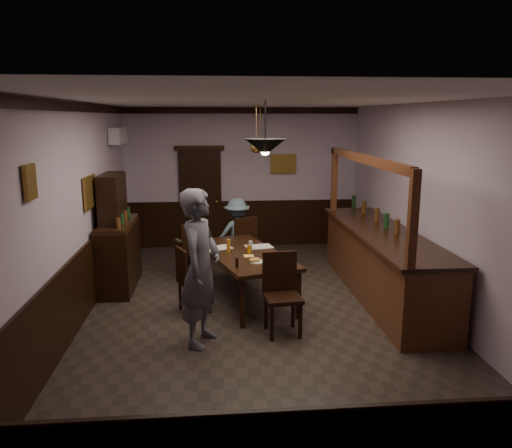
{
  "coord_description": "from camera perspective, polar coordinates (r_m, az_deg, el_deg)",
  "views": [
    {
      "loc": [
        -0.64,
        -6.74,
        2.79
      ],
      "look_at": [
        0.03,
        0.85,
        1.15
      ],
      "focal_mm": 35.0,
      "sensor_mm": 36.0,
      "label": 1
    }
  ],
  "objects": [
    {
      "name": "water_glass",
      "position": [
        7.78,
        -0.63,
        -2.49
      ],
      "size": [
        0.06,
        0.06,
        0.15
      ],
      "primitive_type": "cylinder",
      "color": "silver",
      "rests_on": "dining_table"
    },
    {
      "name": "pepper_mill",
      "position": [
        6.91,
        -2.2,
        -4.44
      ],
      "size": [
        0.04,
        0.04,
        0.14
      ],
      "primitive_type": "cylinder",
      "color": "black",
      "rests_on": "dining_table"
    },
    {
      "name": "newspaper_left",
      "position": [
        7.95,
        -4.38,
        -2.74
      ],
      "size": [
        0.51,
        0.45,
        0.01
      ],
      "primitive_type": "cube",
      "rotation": [
        0.0,
        0.0,
        0.44
      ],
      "color": "silver",
      "rests_on": "dining_table"
    },
    {
      "name": "pendant_brass_far",
      "position": [
        9.72,
        0.5,
        9.23
      ],
      "size": [
        0.2,
        0.2,
        0.81
      ],
      "color": "#BF8C3F",
      "rests_on": "ground"
    },
    {
      "name": "newspaper_right",
      "position": [
        8.0,
        0.33,
        -2.6
      ],
      "size": [
        0.47,
        0.38,
        0.01
      ],
      "primitive_type": "cube",
      "rotation": [
        0.0,
        0.0,
        0.2
      ],
      "color": "silver",
      "rests_on": "dining_table"
    },
    {
      "name": "pendant_brass_mid",
      "position": [
        8.37,
        0.03,
        8.76
      ],
      "size": [
        0.2,
        0.2,
        0.81
      ],
      "color": "#BF8C3F",
      "rests_on": "ground"
    },
    {
      "name": "picture_left_small",
      "position": [
        5.49,
        -24.42,
        4.38
      ],
      "size": [
        0.04,
        0.28,
        0.36
      ],
      "color": "olive",
      "rests_on": "ground"
    },
    {
      "name": "chair_near",
      "position": [
        6.59,
        2.92,
        -7.46
      ],
      "size": [
        0.5,
        0.5,
        1.06
      ],
      "rotation": [
        0.0,
        0.0,
        0.09
      ],
      "color": "black",
      "rests_on": "ground"
    },
    {
      "name": "chair_far_right",
      "position": [
        9.03,
        -1.49,
        -2.07
      ],
      "size": [
        0.6,
        0.6,
        1.05
      ],
      "rotation": [
        0.0,
        0.0,
        3.56
      ],
      "color": "black",
      "rests_on": "ground"
    },
    {
      "name": "person_seated_left",
      "position": [
        9.03,
        -7.55,
        -2.09
      ],
      "size": [
        0.67,
        0.58,
        1.18
      ],
      "primitive_type": "imported",
      "rotation": [
        0.0,
        0.0,
        3.4
      ],
      "color": "#4C4A2D",
      "rests_on": "ground"
    },
    {
      "name": "room",
      "position": [
        6.9,
        0.37,
        1.35
      ],
      "size": [
        5.01,
        8.01,
        3.01
      ],
      "color": "#2D2621",
      "rests_on": "ground"
    },
    {
      "name": "coffee_cup",
      "position": [
        7.32,
        2.23,
        -3.64
      ],
      "size": [
        0.1,
        0.1,
        0.07
      ],
      "primitive_type": "imported",
      "rotation": [
        0.0,
        0.0,
        0.3
      ],
      "color": "white",
      "rests_on": "saucer"
    },
    {
      "name": "dining_table",
      "position": [
        7.7,
        -1.35,
        -3.72
      ],
      "size": [
        1.61,
        2.4,
        0.75
      ],
      "rotation": [
        0.0,
        0.0,
        0.3
      ],
      "color": "black",
      "rests_on": "ground"
    },
    {
      "name": "beer_glass",
      "position": [
        7.68,
        -3.16,
        -2.52
      ],
      "size": [
        0.06,
        0.06,
        0.2
      ],
      "primitive_type": "cylinder",
      "color": "#BF721E",
      "rests_on": "dining_table"
    },
    {
      "name": "soda_can",
      "position": [
        7.62,
        -0.79,
        -2.92
      ],
      "size": [
        0.07,
        0.07,
        0.12
      ],
      "primitive_type": "cylinder",
      "color": "#FFA415",
      "rests_on": "dining_table"
    },
    {
      "name": "ac_unit",
      "position": [
        9.81,
        -15.5,
        9.71
      ],
      "size": [
        0.2,
        0.85,
        0.3
      ],
      "color": "white",
      "rests_on": "ground"
    },
    {
      "name": "picture_left_large",
      "position": [
        7.84,
        -18.46,
        3.52
      ],
      "size": [
        0.04,
        0.62,
        0.48
      ],
      "color": "olive",
      "rests_on": "ground"
    },
    {
      "name": "bar_counter",
      "position": [
        8.09,
        14.18,
        -4.18
      ],
      "size": [
        0.93,
        3.99,
        2.24
      ],
      "color": "#4A2113",
      "rests_on": "ground"
    },
    {
      "name": "pendant_iron",
      "position": [
        6.68,
        1.06,
        8.77
      ],
      "size": [
        0.56,
        0.56,
        0.71
      ],
      "color": "black",
      "rests_on": "ground"
    },
    {
      "name": "pastry_ring_a",
      "position": [
        7.15,
        -0.27,
        -4.14
      ],
      "size": [
        0.13,
        0.13,
        0.04
      ],
      "primitive_type": "torus",
      "color": "#C68C47",
      "rests_on": "pastry_plate"
    },
    {
      "name": "person_standing",
      "position": [
        6.16,
        -6.35,
        -5.0
      ],
      "size": [
        0.69,
        0.83,
        1.96
      ],
      "primitive_type": "imported",
      "rotation": [
        0.0,
        0.0,
        1.22
      ],
      "color": "#555561",
      "rests_on": "ground"
    },
    {
      "name": "door_back",
      "position": [
        10.84,
        -6.38,
        2.81
      ],
      "size": [
        0.9,
        0.06,
        2.1
      ],
      "primitive_type": "cube",
      "color": "black",
      "rests_on": "ground"
    },
    {
      "name": "sideboard",
      "position": [
        8.51,
        -15.55,
        -2.11
      ],
      "size": [
        0.51,
        1.44,
        1.9
      ],
      "color": "black",
      "rests_on": "ground"
    },
    {
      "name": "napkin",
      "position": [
        7.49,
        -0.83,
        -3.66
      ],
      "size": [
        0.19,
        0.19,
        0.0
      ],
      "primitive_type": "cube",
      "rotation": [
        0.0,
        0.0,
        0.3
      ],
      "color": "#F6BE5A",
      "rests_on": "dining_table"
    },
    {
      "name": "person_seated_right",
      "position": [
        9.27,
        -2.18,
        -1.12
      ],
      "size": [
        0.95,
        0.67,
        1.33
      ],
      "primitive_type": "imported",
      "rotation": [
        0.0,
        0.0,
        3.36
      ],
      "color": "slate",
      "rests_on": "ground"
    },
    {
      "name": "chair_side",
      "position": [
        7.29,
        -7.63,
        -6.05
      ],
      "size": [
        0.55,
        0.55,
        0.96
      ],
      "rotation": [
        0.0,
        0.0,
        1.97
      ],
      "color": "black",
      "rests_on": "ground"
    },
    {
      "name": "saucer",
      "position": [
        7.32,
        2.42,
        -4.01
      ],
      "size": [
        0.15,
        0.15,
        0.01
      ],
      "primitive_type": "cylinder",
      "color": "white",
      "rests_on": "dining_table"
    },
    {
      "name": "pastry_plate",
      "position": [
        7.17,
        0.15,
        -4.34
      ],
      "size": [
        0.22,
        0.22,
        0.01
      ],
      "primitive_type": "cylinder",
      "color": "white",
      "rests_on": "dining_table"
    },
    {
      "name": "pastry_ring_b",
      "position": [
        7.17,
        -0.02,
        -4.09
      ],
      "size": [
        0.13,
        0.13,
        0.04
      ],
      "primitive_type": "torus",
      "color": "#C68C47",
      "rests_on": "pastry_plate"
    },
    {
      "name": "chair_far_left",
      "position": [
        8.77,
        -7.13,
        -2.76
      ],
      "size": [
        0.51,
        0.51,
        1.01
      ],
      "rotation": [
        0.0,
        0.0,
        3.33
      ],
      "color": "black",
      "rests_on": "ground"
    },
    {
      "name": "picture_back",
      "position": [
        10.86,
        3.14,
        6.88
      ],
      "size": [
        0.55,
        0.04,
        0.42
      ],
      "color": "olive",
      "rests_on": "ground"
    }
  ]
}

